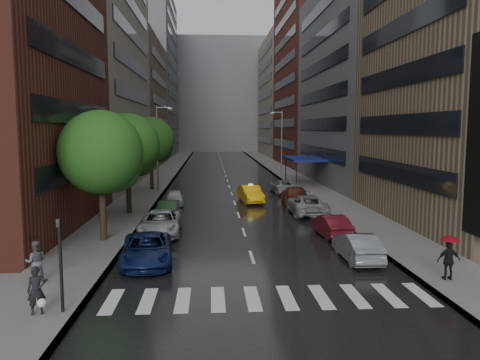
% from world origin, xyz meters
% --- Properties ---
extents(ground, '(220.00, 220.00, 0.00)m').
position_xyz_m(ground, '(0.00, 0.00, 0.00)').
color(ground, gray).
rests_on(ground, ground).
extents(road, '(14.00, 140.00, 0.01)m').
position_xyz_m(road, '(0.00, 50.00, 0.01)').
color(road, black).
rests_on(road, ground).
extents(sidewalk_left, '(4.00, 140.00, 0.15)m').
position_xyz_m(sidewalk_left, '(-9.00, 50.00, 0.07)').
color(sidewalk_left, gray).
rests_on(sidewalk_left, ground).
extents(sidewalk_right, '(4.00, 140.00, 0.15)m').
position_xyz_m(sidewalk_right, '(9.00, 50.00, 0.07)').
color(sidewalk_right, gray).
rests_on(sidewalk_right, ground).
extents(crosswalk, '(13.15, 2.80, 0.01)m').
position_xyz_m(crosswalk, '(0.20, -2.00, 0.01)').
color(crosswalk, silver).
rests_on(crosswalk, ground).
extents(buildings_left, '(8.00, 108.00, 38.00)m').
position_xyz_m(buildings_left, '(-15.00, 58.79, 15.99)').
color(buildings_left, maroon).
rests_on(buildings_left, ground).
extents(buildings_right, '(8.05, 109.10, 36.00)m').
position_xyz_m(buildings_right, '(15.00, 56.70, 15.03)').
color(buildings_right, '#937A5B').
rests_on(buildings_right, ground).
extents(building_far, '(40.00, 14.00, 32.00)m').
position_xyz_m(building_far, '(0.00, 118.00, 16.00)').
color(building_far, slate).
rests_on(building_far, ground).
extents(tree_near, '(4.95, 4.95, 7.89)m').
position_xyz_m(tree_near, '(-8.60, 7.82, 5.39)').
color(tree_near, '#382619').
rests_on(tree_near, ground).
extents(tree_mid, '(5.01, 5.01, 7.99)m').
position_xyz_m(tree_mid, '(-8.60, 16.71, 5.46)').
color(tree_mid, '#382619').
rests_on(tree_mid, ground).
extents(tree_far, '(5.03, 5.03, 8.02)m').
position_xyz_m(tree_far, '(-8.60, 31.09, 5.49)').
color(tree_far, '#382619').
rests_on(tree_far, ground).
extents(taxi, '(2.29, 4.89, 1.55)m').
position_xyz_m(taxi, '(1.49, 22.28, 0.77)').
color(taxi, '#F4AD0C').
rests_on(taxi, ground).
extents(parked_cars_left, '(2.98, 22.86, 1.53)m').
position_xyz_m(parked_cars_left, '(-5.40, 9.82, 0.73)').
color(parked_cars_left, '#101C4A').
rests_on(parked_cars_left, ground).
extents(parked_cars_right, '(2.78, 30.00, 1.59)m').
position_xyz_m(parked_cars_right, '(5.40, 17.23, 0.75)').
color(parked_cars_right, slate).
rests_on(parked_cars_right, ground).
extents(ped_bag_walker, '(0.73, 0.58, 1.76)m').
position_xyz_m(ped_bag_walker, '(-8.43, -3.46, 1.00)').
color(ped_bag_walker, black).
rests_on(ped_bag_walker, sidewalk_left).
extents(ped_black_umbrella, '(1.03, 0.98, 2.09)m').
position_xyz_m(ped_black_umbrella, '(-9.78, 0.18, 1.38)').
color(ped_black_umbrella, '#56565C').
rests_on(ped_black_umbrella, sidewalk_left).
extents(ped_red_umbrella, '(1.04, 0.82, 2.01)m').
position_xyz_m(ped_red_umbrella, '(8.32, -0.65, 1.33)').
color(ped_red_umbrella, black).
rests_on(ped_red_umbrella, sidewalk_right).
extents(traffic_light, '(0.18, 0.15, 3.45)m').
position_xyz_m(traffic_light, '(-7.60, -3.28, 2.23)').
color(traffic_light, black).
rests_on(traffic_light, sidewalk_left).
extents(street_lamp_left, '(1.74, 0.22, 9.00)m').
position_xyz_m(street_lamp_left, '(-7.72, 30.00, 4.89)').
color(street_lamp_left, gray).
rests_on(street_lamp_left, sidewalk_left).
extents(street_lamp_right, '(1.74, 0.22, 9.00)m').
position_xyz_m(street_lamp_right, '(7.72, 45.00, 4.89)').
color(street_lamp_right, gray).
rests_on(street_lamp_right, sidewalk_right).
extents(awning, '(4.00, 8.00, 3.12)m').
position_xyz_m(awning, '(8.98, 35.00, 3.13)').
color(awning, navy).
rests_on(awning, sidewalk_right).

